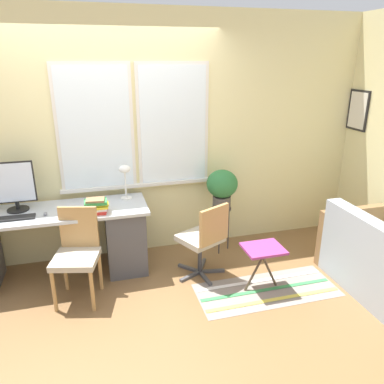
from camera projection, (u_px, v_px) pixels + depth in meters
The scene contains 15 objects.
ground_plane at pixel (121, 282), 3.88m from camera, with size 14.00×14.00×0.00m, color brown.
wall_back_with_window at pixel (109, 140), 4.06m from camera, with size 9.00×0.12×2.70m.
desk at pixel (53, 242), 3.86m from camera, with size 1.97×0.62×0.75m.
monitor at pixel (14, 186), 3.68m from camera, with size 0.39×0.21×0.50m.
keyboard at pixel (12, 218), 3.56m from camera, with size 0.42×0.12×0.02m.
mouse at pixel (45, 214), 3.64m from camera, with size 0.04×0.06×0.03m.
desk_lamp at pixel (125, 173), 3.99m from camera, with size 0.13×0.13×0.38m.
book_stack at pixel (97, 206), 3.68m from camera, with size 0.23×0.18×0.15m.
desk_chair_wooden at pixel (77, 252), 3.51m from camera, with size 0.48×0.49×0.88m.
office_chair_swivel at pixel (204, 238), 3.86m from camera, with size 0.53×0.54×0.83m.
couch_loveseat at pixel (384, 264), 3.68m from camera, with size 0.79×1.25×0.81m.
plant_stand at pixel (221, 213), 4.38m from camera, with size 0.23×0.23×0.55m.
potted_plant at pixel (222, 186), 4.27m from camera, with size 0.36×0.36×0.45m.
floor_rug_striped at pixel (267, 290), 3.75m from camera, with size 1.41×0.59×0.01m.
folding_stool at pixel (263, 252), 3.65m from camera, with size 0.38×0.32×0.46m.
Camera 1 is at (-0.18, -3.41, 2.20)m, focal length 35.00 mm.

